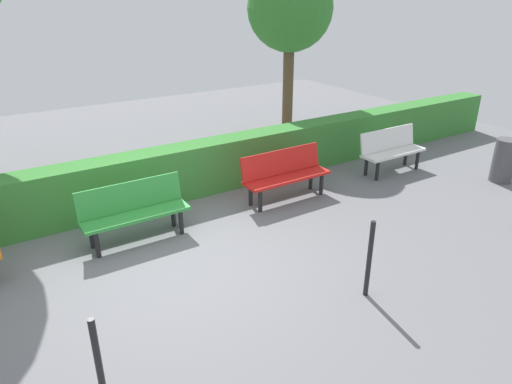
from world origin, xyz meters
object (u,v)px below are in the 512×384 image
bench_red (285,173)px  tree_near (290,9)px  bench_white (391,149)px  trash_bin (504,160)px  bench_green (134,209)px

bench_red → tree_near: (-2.40, -3.24, 2.48)m
bench_white → bench_red: same height
bench_white → trash_bin: (-1.42, 1.52, -0.06)m
tree_near → trash_bin: tree_near is taller
trash_bin → bench_green: bearing=-13.3°
bench_red → tree_near: bearing=-127.0°
trash_bin → bench_red: bearing=-21.6°
bench_white → bench_red: (2.57, -0.06, 0.00)m
bench_white → bench_green: bearing=-0.3°
bench_red → trash_bin: bench_red is taller
tree_near → trash_bin: size_ratio=4.82×
bench_white → tree_near: 4.13m
bench_green → trash_bin: (-6.69, 1.58, -0.07)m
bench_green → tree_near: bearing=-147.5°
bench_white → tree_near: size_ratio=0.36×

